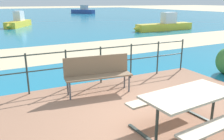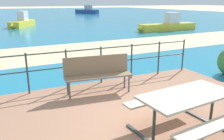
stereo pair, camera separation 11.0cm
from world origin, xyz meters
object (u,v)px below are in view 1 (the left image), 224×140
at_px(picnic_table, 189,103).
at_px(boat_far, 164,25).
at_px(boat_near, 83,11).
at_px(park_bench, 98,71).
at_px(boat_mid, 18,22).

height_order(picnic_table, boat_far, boat_far).
relative_size(boat_near, boat_far, 0.92).
height_order(boat_near, boat_far, boat_near).
height_order(park_bench, boat_near, boat_near).
bearing_deg(picnic_table, boat_near, 67.94).
distance_m(park_bench, boat_near, 42.01).
relative_size(picnic_table, park_bench, 1.03).
xyz_separation_m(boat_mid, boat_far, (10.62, -8.11, -0.00)).
xyz_separation_m(picnic_table, boat_near, (12.77, 42.28, -0.11)).
xyz_separation_m(picnic_table, park_bench, (-0.64, 2.47, -0.03)).
bearing_deg(boat_near, boat_mid, 114.44).
bearing_deg(boat_mid, park_bench, 29.58).
relative_size(boat_mid, boat_far, 0.72).
bearing_deg(park_bench, boat_far, 51.13).
relative_size(park_bench, boat_mid, 0.42).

